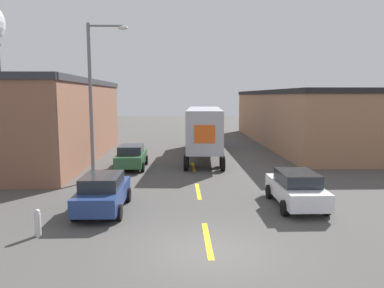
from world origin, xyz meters
name	(u,v)px	position (x,y,z in m)	size (l,w,h in m)	color
ground_plane	(210,252)	(0.00, 0.00, 0.00)	(160.00, 160.00, 0.00)	#4C4947
road_centerline	(198,191)	(0.00, 7.56, 0.00)	(0.20, 16.41, 0.01)	yellow
warehouse_left	(7,120)	(-14.11, 17.61, 3.06)	(13.84, 19.02, 6.11)	brown
warehouse_right	(324,117)	(13.95, 26.75, 2.72)	(13.51, 27.71, 5.43)	#9E7051
semi_truck	(204,128)	(1.02, 18.73, 2.34)	(3.44, 13.68, 3.93)	navy
parked_car_right_near	(296,188)	(4.22, 4.76, 0.82)	(1.96, 4.29, 1.58)	silver
parked_car_left_far	(131,156)	(-4.22, 13.84, 0.82)	(1.96, 4.29, 1.58)	#2D5B38
parked_car_left_near	(103,192)	(-4.22, 4.38, 0.82)	(1.96, 4.29, 1.58)	navy
street_lamp	(95,93)	(-5.71, 10.09, 5.06)	(2.28, 0.32, 8.86)	slate
fire_hydrant	(38,223)	(-5.92, 1.52, 0.48)	(0.22, 0.22, 0.98)	silver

